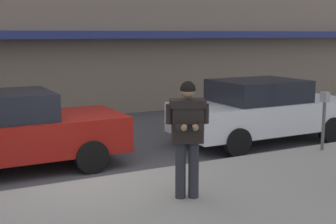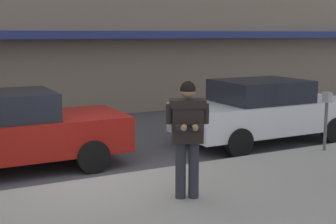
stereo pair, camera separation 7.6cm
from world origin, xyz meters
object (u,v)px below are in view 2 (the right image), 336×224
at_px(parked_sedan_mid, 6,131).
at_px(man_texting_on_phone, 187,127).
at_px(parked_sedan_far, 264,110).
at_px(parking_meter, 326,112).

xyz_separation_m(parked_sedan_mid, man_texting_on_phone, (2.16, -3.24, 0.46)).
distance_m(parked_sedan_mid, parked_sedan_far, 5.96).
height_order(parked_sedan_mid, parking_meter, parked_sedan_mid).
bearing_deg(parking_meter, man_texting_on_phone, -163.12).
relative_size(parked_sedan_mid, parked_sedan_far, 1.00).
height_order(parked_sedan_far, parking_meter, parked_sedan_far).
distance_m(parked_sedan_far, man_texting_on_phone, 4.81).
xyz_separation_m(parked_sedan_far, man_texting_on_phone, (-3.79, -2.92, 0.46)).
bearing_deg(parking_meter, parked_sedan_mid, 162.38).
xyz_separation_m(parked_sedan_far, parking_meter, (0.31, -1.68, 0.18)).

